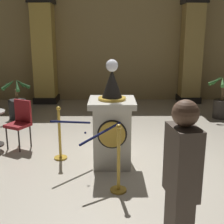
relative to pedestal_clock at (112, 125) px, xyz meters
The scene contains 12 objects.
ground_plane 0.76m from the pedestal_clock, 28.74° to the left, with size 12.54×12.54×0.00m, color beige.
back_wall 5.55m from the pedestal_clock, 87.64° to the left, with size 12.54×0.16×3.44m, color tan.
pedestal_clock is the anchor object (origin of this frame).
stanchion_near 1.05m from the pedestal_clock, 165.30° to the left, with size 0.24×0.24×0.99m.
stanchion_far 1.01m from the pedestal_clock, 84.66° to the right, with size 0.24×0.24×1.02m.
velvet_rope 0.56m from the pedestal_clock, 141.34° to the right, with size 1.14×1.14×0.22m.
column_left 5.54m from the pedestal_clock, 113.38° to the left, with size 0.80×0.80×3.31m.
column_right 5.73m from the pedestal_clock, 62.45° to the left, with size 0.74×0.74×3.31m.
potted_palm_left 3.92m from the pedestal_clock, 130.49° to the left, with size 0.75×0.73×1.12m.
potted_palm_right 4.23m from the pedestal_clock, 44.79° to the left, with size 0.85×0.77×1.20m.
bystander_guest 2.58m from the pedestal_clock, 76.75° to the right, with size 0.27×0.39×1.71m.
cafe_chair_red 2.02m from the pedestal_clock, 155.00° to the left, with size 0.54×0.54×0.96m.
Camera 1 is at (-0.26, -5.01, 2.23)m, focal length 47.99 mm.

